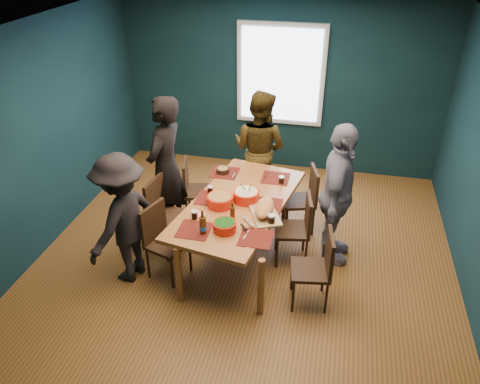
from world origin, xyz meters
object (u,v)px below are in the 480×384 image
object	(u,v)px
chair_left_mid	(163,210)
person_near_left	(123,219)
person_right	(337,196)
person_back	(259,149)
bowl_salad	(220,200)
chair_left_near	(161,236)
dining_table	(239,207)
chair_left_far	(193,186)
bowl_herbs	(225,226)
person_far_left	(166,168)
chair_right_near	(319,264)
bowl_dumpling	(246,195)
chair_right_mid	(299,224)
cutting_board	(264,209)
chair_right_far	(306,195)

from	to	relation	value
chair_left_mid	person_near_left	world-z (taller)	person_near_left
person_right	person_back	bearing A→B (deg)	48.55
chair_left_mid	person_near_left	bearing A→B (deg)	-101.94
chair_left_mid	bowl_salad	world-z (taller)	chair_left_mid
chair_left_near	person_near_left	world-z (taller)	person_near_left
dining_table	chair_left_near	size ratio (longest dim) A/B	2.43
chair_left_far	bowl_herbs	bearing A→B (deg)	-72.23
chair_left_mid	person_far_left	world-z (taller)	person_far_left
person_right	bowl_salad	size ratio (longest dim) A/B	5.78
chair_right_near	person_near_left	distance (m)	2.18
chair_left_far	person_near_left	world-z (taller)	person_near_left
person_near_left	bowl_dumpling	world-z (taller)	person_near_left
person_near_left	bowl_herbs	world-z (taller)	person_near_left
chair_right_near	bowl_dumpling	xyz separation A→B (m)	(-0.92, 0.68, 0.32)
chair_right_mid	person_far_left	bearing A→B (deg)	161.03
chair_right_mid	bowl_salad	distance (m)	0.98
bowl_dumpling	cutting_board	xyz separation A→B (m)	(0.26, -0.24, 0.00)
chair_right_mid	person_back	xyz separation A→B (m)	(-0.72, 1.26, 0.32)
cutting_board	chair_left_near	bearing A→B (deg)	171.66
chair_left_far	person_back	size ratio (longest dim) A/B	0.53
person_far_left	chair_right_far	bearing A→B (deg)	110.32
chair_right_far	person_near_left	distance (m)	2.36
chair_left_mid	bowl_salad	size ratio (longest dim) A/B	3.12
chair_right_near	person_right	xyz separation A→B (m)	(0.11, 0.83, 0.36)
person_right	person_near_left	bearing A→B (deg)	114.23
chair_right_near	person_far_left	size ratio (longest dim) A/B	0.48
bowl_dumpling	chair_right_far	bearing A→B (deg)	46.99
chair_left_far	cutting_board	bearing A→B (deg)	-50.91
chair_right_mid	person_right	size ratio (longest dim) A/B	0.50
dining_table	chair_right_mid	xyz separation A→B (m)	(0.72, 0.07, -0.18)
person_back	bowl_dumpling	xyz separation A→B (m)	(0.08, -1.28, -0.00)
chair_right_far	chair_right_near	world-z (taller)	same
bowl_salad	chair_right_near	bearing A→B (deg)	-23.06
chair_right_mid	person_far_left	world-z (taller)	person_far_left
chair_right_near	cutting_board	size ratio (longest dim) A/B	1.26
chair_left_far	bowl_dumpling	world-z (taller)	bowl_dumpling
chair_left_near	chair_left_far	bearing A→B (deg)	107.47
bowl_dumpling	cutting_board	bearing A→B (deg)	-43.53
chair_right_far	cutting_board	size ratio (longest dim) A/B	1.26
dining_table	bowl_dumpling	xyz separation A→B (m)	(0.08, 0.05, 0.14)
chair_right_far	person_right	size ratio (longest dim) A/B	0.51
chair_right_mid	person_far_left	xyz separation A→B (m)	(-1.73, 0.26, 0.41)
chair_left_mid	cutting_board	world-z (taller)	chair_left_mid
chair_left_far	person_near_left	distance (m)	1.39
chair_left_far	cutting_board	distance (m)	1.44
chair_right_far	person_back	size ratio (longest dim) A/B	0.53
person_near_left	bowl_dumpling	bearing A→B (deg)	134.16
chair_right_near	person_back	xyz separation A→B (m)	(-1.00, 1.95, 0.32)
bowl_salad	person_right	bearing A→B (deg)	13.88
person_near_left	bowl_dumpling	size ratio (longest dim) A/B	5.12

